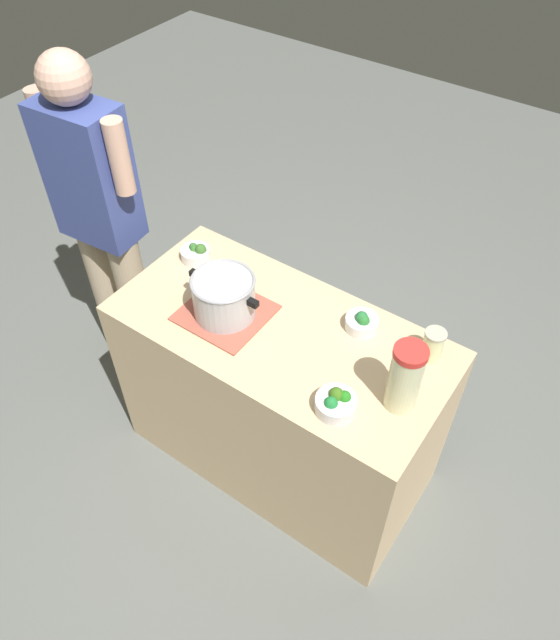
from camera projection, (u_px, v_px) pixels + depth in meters
ground_plane at (280, 452)px, 2.85m from camera, size 8.00×8.00×0.00m
counter_slab at (280, 398)px, 2.54m from camera, size 1.28×0.62×0.85m
dish_cloth at (225, 313)px, 2.29m from camera, size 0.31×0.30×0.01m
cooking_pot at (224, 296)px, 2.22m from camera, size 0.31×0.24×0.16m
lemonade_pitcher at (405, 378)px, 1.91m from camera, size 0.11×0.11×0.27m
mason_jar at (433, 345)px, 2.10m from camera, size 0.08×0.08×0.13m
broccoli_bowl_front at (196, 253)px, 2.49m from camera, size 0.12×0.12×0.08m
broccoli_bowl_center at (362, 322)px, 2.22m from camera, size 0.12×0.12×0.08m
broccoli_bowl_back at (336, 403)px, 1.97m from camera, size 0.14×0.14×0.08m
person_cook at (101, 219)px, 2.62m from camera, size 0.50×0.23×1.62m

